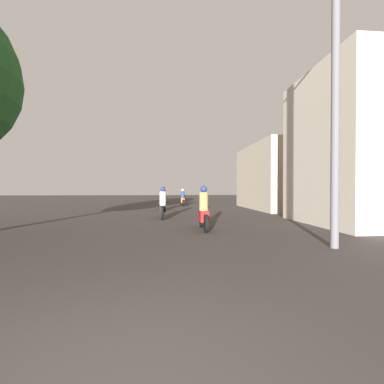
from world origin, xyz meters
The scene contains 8 objects.
motorcycle_red centered at (1.63, 7.72, 0.64)m, with size 0.60×1.88×1.61m.
motorcycle_black centered at (0.05, 11.64, 0.63)m, with size 0.60×2.12×1.60m.
motorcycle_green centered at (-0.03, 16.74, 0.66)m, with size 0.60×1.98×1.65m.
motorcycle_orange centered at (1.56, 21.02, 0.61)m, with size 0.60×1.96×1.51m.
motorcycle_white centered at (1.72, 23.93, 0.60)m, with size 0.60×1.98×1.48m.
building_right_near centered at (8.64, 8.61, 3.24)m, with size 4.80×5.18×6.48m.
building_right_far centered at (9.43, 17.16, 2.38)m, with size 5.98×7.81×4.75m.
utility_pole_near centered at (4.55, 4.56, 4.09)m, with size 1.60×0.20×7.86m.
Camera 1 is at (0.37, -1.58, 1.50)m, focal length 24.00 mm.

